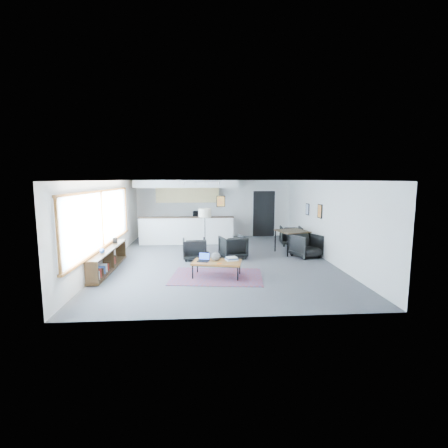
{
  "coord_description": "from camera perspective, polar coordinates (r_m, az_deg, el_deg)",
  "views": [
    {
      "loc": [
        -0.57,
        -10.4,
        2.64
      ],
      "look_at": [
        0.17,
        0.4,
        1.14
      ],
      "focal_mm": 26.0,
      "sensor_mm": 36.0,
      "label": 1
    }
  ],
  "objects": [
    {
      "name": "window",
      "position": [
        10.0,
        -20.71,
        0.58
      ],
      "size": [
        0.1,
        5.95,
        1.66
      ],
      "color": "#8CBFFF",
      "rests_on": "room"
    },
    {
      "name": "track_light",
      "position": [
        12.6,
        -4.06,
        7.36
      ],
      "size": [
        1.6,
        0.07,
        0.15
      ],
      "color": "silver",
      "rests_on": "room"
    },
    {
      "name": "microwave",
      "position": [
        14.63,
        -4.41,
        1.85
      ],
      "size": [
        0.55,
        0.36,
        0.35
      ],
      "primitive_type": "imported",
      "rotation": [
        0.0,
        0.0,
        -0.14
      ],
      "color": "black",
      "rests_on": "kitchenette"
    },
    {
      "name": "wall_art_upper",
      "position": [
        12.81,
        14.47,
        2.53
      ],
      "size": [
        0.03,
        0.34,
        0.44
      ],
      "color": "black",
      "rests_on": "room"
    },
    {
      "name": "dining_chair_far",
      "position": [
        13.32,
        11.67,
        -2.13
      ],
      "size": [
        0.77,
        0.73,
        0.72
      ],
      "primitive_type": "imported",
      "rotation": [
        0.0,
        0.0,
        3.02
      ],
      "color": "black",
      "rests_on": "floor"
    },
    {
      "name": "kitchenette",
      "position": [
        14.18,
        -6.47,
        2.73
      ],
      "size": [
        4.2,
        1.96,
        2.6
      ],
      "color": "white",
      "rests_on": "floor"
    },
    {
      "name": "armchair_left",
      "position": [
        10.8,
        -5.24,
        -4.2
      ],
      "size": [
        0.8,
        0.75,
        0.77
      ],
      "primitive_type": "imported",
      "rotation": [
        0.0,
        0.0,
        3.22
      ],
      "color": "black",
      "rests_on": "floor"
    },
    {
      "name": "doorway",
      "position": [
        15.18,
        6.98,
        1.91
      ],
      "size": [
        1.1,
        0.12,
        2.15
      ],
      "color": "black",
      "rests_on": "room"
    },
    {
      "name": "coaster",
      "position": [
        8.62,
        -0.86,
        -6.97
      ],
      "size": [
        0.14,
        0.14,
        0.01
      ],
      "rotation": [
        0.0,
        0.0,
        -0.34
      ],
      "color": "#E5590C",
      "rests_on": "coffee_table"
    },
    {
      "name": "floor_lamp",
      "position": [
        11.64,
        -3.39,
        1.67
      ],
      "size": [
        0.58,
        0.58,
        1.59
      ],
      "rotation": [
        0.0,
        0.0,
        -0.34
      ],
      "color": "black",
      "rests_on": "floor"
    },
    {
      "name": "kilim_rug",
      "position": [
        8.96,
        -1.27,
        -9.19
      ],
      "size": [
        2.63,
        1.95,
        0.01
      ],
      "rotation": [
        0.0,
        0.0,
        -0.12
      ],
      "color": "#522C40",
      "rests_on": "floor"
    },
    {
      "name": "coffee_table",
      "position": [
        8.86,
        -1.28,
        -6.8
      ],
      "size": [
        1.42,
        0.95,
        0.43
      ],
      "rotation": [
        0.0,
        0.0,
        -0.2
      ],
      "color": "brown",
      "rests_on": "floor"
    },
    {
      "name": "dining_table",
      "position": [
        11.85,
        11.89,
        -1.47
      ],
      "size": [
        1.21,
        1.21,
        0.82
      ],
      "rotation": [
        0.0,
        0.0,
        0.29
      ],
      "color": "#322111",
      "rests_on": "floor"
    },
    {
      "name": "laptop",
      "position": [
        8.91,
        -3.57,
        -6.09
      ],
      "size": [
        0.36,
        0.32,
        0.22
      ],
      "rotation": [
        0.0,
        0.0,
        -0.27
      ],
      "color": "black",
      "rests_on": "coffee_table"
    },
    {
      "name": "ceramic_pot",
      "position": [
        8.87,
        -1.48,
        -5.74
      ],
      "size": [
        0.25,
        0.25,
        0.25
      ],
      "rotation": [
        0.0,
        0.0,
        0.25
      ],
      "color": "gray",
      "rests_on": "coffee_table"
    },
    {
      "name": "room",
      "position": [
        10.5,
        -0.79,
        0.56
      ],
      "size": [
        7.02,
        9.02,
        2.62
      ],
      "color": "#48484A",
      "rests_on": "ground"
    },
    {
      "name": "wall_art_lower",
      "position": [
        11.59,
        16.49,
        2.17
      ],
      "size": [
        0.03,
        0.38,
        0.48
      ],
      "color": "black",
      "rests_on": "room"
    },
    {
      "name": "dining_chair_near",
      "position": [
        11.42,
        14.23,
        -3.83
      ],
      "size": [
        0.92,
        0.9,
        0.74
      ],
      "primitive_type": "imported",
      "rotation": [
        0.0,
        0.0,
        0.41
      ],
      "color": "black",
      "rests_on": "floor"
    },
    {
      "name": "console",
      "position": [
        10.02,
        -19.74,
        -5.94
      ],
      "size": [
        0.35,
        3.0,
        0.8
      ],
      "color": "#322111",
      "rests_on": "floor"
    },
    {
      "name": "book_stack",
      "position": [
        8.95,
        1.37,
        -6.12
      ],
      "size": [
        0.38,
        0.33,
        0.1
      ],
      "rotation": [
        0.0,
        0.0,
        0.26
      ],
      "color": "silver",
      "rests_on": "coffee_table"
    },
    {
      "name": "armchair_right",
      "position": [
        10.96,
        1.59,
        -3.86
      ],
      "size": [
        0.97,
        0.93,
        0.82
      ],
      "primitive_type": "imported",
      "rotation": [
        0.0,
        0.0,
        3.42
      ],
      "color": "black",
      "rests_on": "floor"
    }
  ]
}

